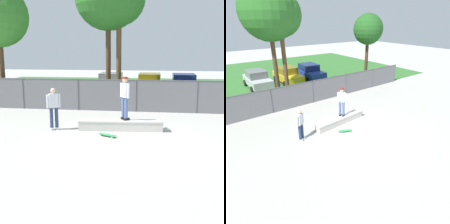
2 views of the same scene
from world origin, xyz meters
TOP-DOWN VIEW (x-y plane):
  - ground_plane at (0.00, 0.00)m, footprint 80.00×80.00m
  - grass_strip at (0.00, 16.06)m, footprint 31.83×20.00m
  - concrete_ledge at (-0.41, 1.64)m, footprint 3.66×0.76m
  - skateboarder at (-0.25, 1.74)m, footprint 0.43×0.49m
  - skateboard at (-0.83, 0.65)m, footprint 0.81×0.52m
  - chainlink_fence at (-0.00, 5.76)m, footprint 19.90×0.07m
  - tree_near_right at (-1.90, 8.05)m, footprint 4.09×4.09m
  - tree_mid at (-1.21, 7.82)m, footprint 3.14×3.14m
  - tree_far at (7.53, 7.69)m, footprint 2.88×2.88m
  - car_silver at (-2.34, 12.29)m, footprint 2.07×4.23m
  - car_yellow at (0.66, 12.05)m, footprint 2.07×4.23m
  - car_blue at (3.18, 11.95)m, footprint 2.07×4.23m
  - bystander at (-3.29, 1.42)m, footprint 0.54×0.41m

SIDE VIEW (x-z plane):
  - ground_plane at x=0.00m, z-range 0.00..0.00m
  - grass_strip at x=0.00m, z-range 0.00..0.02m
  - skateboard at x=-0.83m, z-range 0.03..0.12m
  - concrete_ledge at x=-0.41m, z-range 0.00..0.46m
  - car_silver at x=-2.34m, z-range 0.01..1.67m
  - car_yellow at x=0.66m, z-range 0.01..1.67m
  - car_blue at x=3.18m, z-range 0.01..1.67m
  - chainlink_fence at x=0.00m, z-range 0.08..1.88m
  - bystander at x=-3.29m, z-range 0.10..1.92m
  - skateboarder at x=-0.25m, z-range 0.57..2.41m
  - tree_far at x=7.53m, z-range 1.82..8.45m
  - tree_mid at x=-1.21m, z-range 2.34..10.29m
  - tree_near_right at x=-1.90m, z-range 2.24..10.87m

